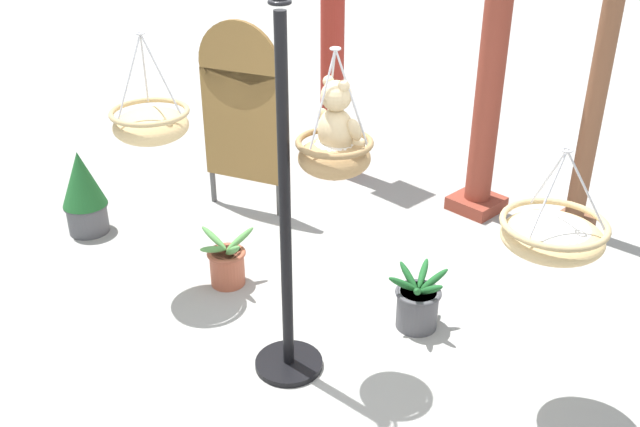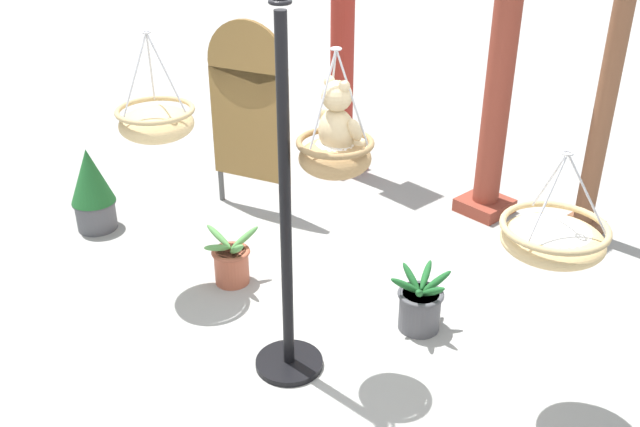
# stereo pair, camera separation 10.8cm
# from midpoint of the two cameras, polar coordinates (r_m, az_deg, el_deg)

# --- Properties ---
(ground_plane) EXTENTS (40.00, 40.00, 0.00)m
(ground_plane) POSITION_cam_midpoint_polar(r_m,az_deg,el_deg) (4.71, -1.35, -13.03)
(ground_plane) COLOR #9E9E99
(display_pole_central) EXTENTS (0.44, 0.44, 2.34)m
(display_pole_central) POSITION_cam_midpoint_polar(r_m,az_deg,el_deg) (4.40, -3.36, -4.72)
(display_pole_central) COLOR black
(display_pole_central) RESTS_ON ground
(hanging_basket_with_teddy) EXTENTS (0.44, 0.44, 0.74)m
(hanging_basket_with_teddy) POSITION_cam_midpoint_polar(r_m,az_deg,el_deg) (4.10, 0.38, 4.65)
(hanging_basket_with_teddy) COLOR #A37F51
(teddy_bear) EXTENTS (0.30, 0.27, 0.44)m
(teddy_bear) POSITION_cam_midpoint_polar(r_m,az_deg,el_deg) (4.04, 0.62, 7.27)
(teddy_bear) COLOR #D1B789
(hanging_basket_left_high) EXTENTS (0.55, 0.55, 0.76)m
(hanging_basket_left_high) POSITION_cam_midpoint_polar(r_m,az_deg,el_deg) (5.16, -13.80, 6.90)
(hanging_basket_left_high) COLOR tan
(hanging_basket_right_low) EXTENTS (0.58, 0.58, 0.61)m
(hanging_basket_right_low) POSITION_cam_midpoint_polar(r_m,az_deg,el_deg) (4.08, 17.16, -1.59)
(hanging_basket_right_low) COLOR tan
(greenhouse_pillar_left) EXTENTS (0.43, 0.43, 2.71)m
(greenhouse_pillar_left) POSITION_cam_midpoint_polar(r_m,az_deg,el_deg) (7.07, 0.53, 13.30)
(greenhouse_pillar_left) COLOR #9E2D23
(greenhouse_pillar_left) RESTS_ON ground
(greenhouse_pillar_right) EXTENTS (0.44, 0.44, 2.70)m
(greenhouse_pillar_right) POSITION_cam_midpoint_polar(r_m,az_deg,el_deg) (6.34, 12.88, 10.85)
(greenhouse_pillar_right) COLOR brown
(greenhouse_pillar_right) RESTS_ON ground
(greenhouse_pillar_far_back) EXTENTS (0.31, 0.31, 2.68)m
(greenhouse_pillar_far_back) POSITION_cam_midpoint_polar(r_m,az_deg,el_deg) (6.21, 20.62, 9.31)
(greenhouse_pillar_far_back) COLOR brown
(greenhouse_pillar_far_back) RESTS_ON ground
(potted_plant_flowering_red) EXTENTS (0.49, 0.51, 0.45)m
(potted_plant_flowering_red) POSITION_cam_midpoint_polar(r_m,az_deg,el_deg) (5.56, -7.91, -3.90)
(potted_plant_flowering_red) COLOR #AD563D
(potted_plant_flowering_red) RESTS_ON ground
(potted_plant_tall_leafy) EXTENTS (0.43, 0.44, 0.45)m
(potted_plant_tall_leafy) POSITION_cam_midpoint_polar(r_m,az_deg,el_deg) (5.09, 7.10, -7.06)
(potted_plant_tall_leafy) COLOR #4C4C51
(potted_plant_tall_leafy) RESTS_ON ground
(potted_plant_bushy_green) EXTENTS (0.38, 0.38, 0.75)m
(potted_plant_bushy_green) POSITION_cam_midpoint_polar(r_m,az_deg,el_deg) (6.47, -18.63, 1.63)
(potted_plant_bushy_green) COLOR #4C4C51
(potted_plant_bushy_green) RESTS_ON ground
(display_sign_board) EXTENTS (0.73, 0.33, 1.73)m
(display_sign_board) POSITION_cam_midpoint_polar(r_m,az_deg,el_deg) (6.34, -6.76, 8.62)
(display_sign_board) COLOR olive
(display_sign_board) RESTS_ON ground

